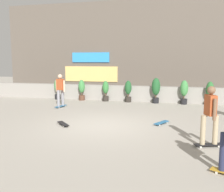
% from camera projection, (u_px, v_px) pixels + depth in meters
% --- Properties ---
extents(ground_plane, '(48.00, 48.00, 0.00)m').
position_uv_depth(ground_plane, '(102.00, 126.00, 9.39)').
color(ground_plane, '#A8A093').
extents(planter_wall, '(18.00, 0.40, 0.90)m').
position_uv_depth(planter_wall, '(130.00, 93.00, 15.09)').
color(planter_wall, gray).
rests_on(planter_wall, ground).
extents(building_backdrop, '(20.00, 2.08, 6.50)m').
position_uv_depth(building_backdrop, '(140.00, 48.00, 18.55)').
color(building_backdrop, '#60564C').
rests_on(building_backdrop, ground).
extents(potted_plant_0, '(0.40, 0.40, 1.26)m').
position_uv_depth(potted_plant_0, '(58.00, 88.00, 15.69)').
color(potted_plant_0, black).
rests_on(potted_plant_0, ground).
extents(potted_plant_1, '(0.38, 0.38, 1.24)m').
position_uv_depth(potted_plant_1, '(82.00, 89.00, 15.32)').
color(potted_plant_1, brown).
rests_on(potted_plant_1, ground).
extents(potted_plant_2, '(0.37, 0.37, 1.20)m').
position_uv_depth(potted_plant_2, '(106.00, 90.00, 14.97)').
color(potted_plant_2, '#2D2823').
rests_on(potted_plant_2, ground).
extents(potted_plant_3, '(0.38, 0.38, 1.24)m').
position_uv_depth(potted_plant_3, '(128.00, 91.00, 14.64)').
color(potted_plant_3, '#2D2823').
rests_on(potted_plant_3, ground).
extents(potted_plant_4, '(0.47, 0.47, 1.42)m').
position_uv_depth(potted_plant_4, '(156.00, 89.00, 14.25)').
color(potted_plant_4, black).
rests_on(potted_plant_4, ground).
extents(potted_plant_5, '(0.42, 0.42, 1.31)m').
position_uv_depth(potted_plant_5, '(184.00, 91.00, 13.89)').
color(potted_plant_5, black).
rests_on(potted_plant_5, ground).
extents(potted_plant_6, '(0.40, 0.40, 1.27)m').
position_uv_depth(potted_plant_6, '(210.00, 92.00, 13.58)').
color(potted_plant_6, brown).
rests_on(potted_plant_6, ground).
extents(skater_foreground, '(0.55, 0.82, 1.70)m').
position_uv_depth(skater_foreground, '(60.00, 89.00, 12.94)').
color(skater_foreground, '#266699').
rests_on(skater_foreground, ground).
extents(skater_mid_plaza, '(0.82, 0.53, 1.70)m').
position_uv_depth(skater_mid_plaza, '(210.00, 114.00, 6.96)').
color(skater_mid_plaza, black).
rests_on(skater_mid_plaza, ground).
extents(skateboard_near_camera, '(0.70, 0.71, 0.08)m').
position_uv_depth(skateboard_near_camera, '(63.00, 124.00, 9.43)').
color(skateboard_near_camera, black).
rests_on(skateboard_near_camera, ground).
extents(skateboard_aside, '(0.56, 0.80, 0.08)m').
position_uv_depth(skateboard_aside, '(161.00, 123.00, 9.60)').
color(skateboard_aside, '#266699').
rests_on(skateboard_aside, ground).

